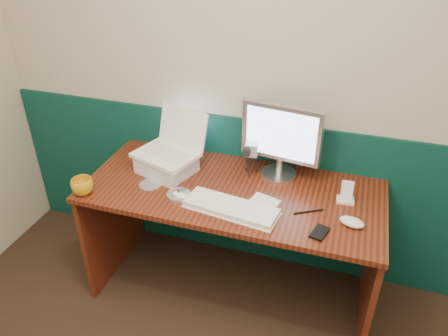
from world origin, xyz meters
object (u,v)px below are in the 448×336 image
(desk, at_px, (232,242))
(monitor, at_px, (281,141))
(keyboard, at_px, (231,208))
(camcorder, at_px, (251,159))
(laptop, at_px, (164,135))
(mug, at_px, (82,186))

(desk, distance_m, monitor, 0.66)
(monitor, height_order, keyboard, monitor)
(monitor, distance_m, camcorder, 0.20)
(desk, xyz_separation_m, laptop, (-0.41, 0.06, 0.61))
(keyboard, height_order, camcorder, camcorder)
(mug, bearing_deg, keyboard, 6.74)
(laptop, relative_size, camcorder, 1.75)
(monitor, relative_size, camcorder, 2.33)
(keyboard, bearing_deg, monitor, 76.19)
(laptop, xyz_separation_m, monitor, (0.62, 0.16, -0.02))
(keyboard, bearing_deg, mug, -165.26)
(desk, relative_size, keyboard, 3.41)
(monitor, distance_m, mug, 1.08)
(monitor, distance_m, keyboard, 0.48)
(keyboard, distance_m, mug, 0.79)
(desk, relative_size, laptop, 4.86)
(laptop, distance_m, camcorder, 0.50)
(mug, height_order, camcorder, camcorder)
(desk, relative_size, mug, 14.14)
(mug, bearing_deg, laptop, 45.46)
(monitor, bearing_deg, camcorder, -162.27)
(laptop, distance_m, keyboard, 0.56)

